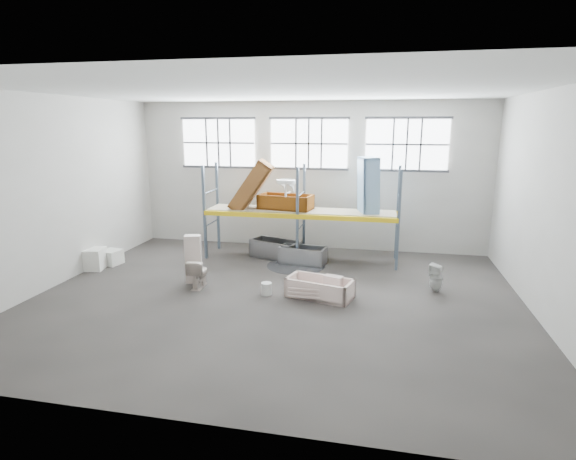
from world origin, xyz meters
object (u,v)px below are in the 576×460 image
(blue_tub_upright, at_px, (368,186))
(bucket, at_px, (266,289))
(cistern_tall, at_px, (193,259))
(steel_tub_right, at_px, (303,255))
(carton_near, at_px, (91,259))
(toilet_white, at_px, (436,278))
(toilet_beige, at_px, (198,273))
(bathtub_beige, at_px, (320,288))
(steel_tub_left, at_px, (275,249))
(rust_tub_flat, at_px, (286,202))

(blue_tub_upright, bearing_deg, bucket, -124.72)
(cistern_tall, relative_size, steel_tub_right, 0.93)
(steel_tub_right, xyz_separation_m, carton_near, (-6.09, -1.86, 0.05))
(steel_tub_right, distance_m, blue_tub_upright, 2.92)
(toilet_white, xyz_separation_m, blue_tub_upright, (-1.89, 2.27, 2.03))
(cistern_tall, xyz_separation_m, bucket, (2.17, -0.50, -0.51))
(toilet_beige, xyz_separation_m, blue_tub_upright, (4.26, 3.23, 2.00))
(toilet_beige, xyz_separation_m, toilet_white, (6.15, 0.96, -0.02))
(bathtub_beige, bearing_deg, toilet_white, 33.67)
(cistern_tall, xyz_separation_m, steel_tub_right, (2.61, 2.34, -0.40))
(toilet_white, bearing_deg, blue_tub_upright, -118.25)
(toilet_beige, bearing_deg, steel_tub_right, -133.70)
(bathtub_beige, relative_size, carton_near, 2.22)
(bathtub_beige, distance_m, steel_tub_left, 3.66)
(bucket, bearing_deg, steel_tub_left, 99.28)
(bathtub_beige, distance_m, steel_tub_right, 2.88)
(toilet_beige, height_order, steel_tub_left, toilet_beige)
(rust_tub_flat, bearing_deg, toilet_beige, -117.43)
(cistern_tall, xyz_separation_m, carton_near, (-3.48, 0.47, -0.35))
(toilet_beige, bearing_deg, toilet_white, -173.59)
(blue_tub_upright, bearing_deg, carton_near, -163.17)
(bucket, height_order, carton_near, carton_near)
(toilet_white, xyz_separation_m, carton_near, (-9.90, -0.15, -0.06))
(cistern_tall, relative_size, steel_tub_left, 0.84)
(cistern_tall, bearing_deg, bucket, -27.94)
(bucket, bearing_deg, cistern_tall, 167.01)
(toilet_white, bearing_deg, toilet_beige, -59.17)
(toilet_white, xyz_separation_m, steel_tub_right, (-3.81, 1.71, -0.11))
(toilet_beige, relative_size, cistern_tall, 0.59)
(rust_tub_flat, relative_size, carton_near, 2.30)
(bucket, xyz_separation_m, carton_near, (-5.65, 0.98, 0.16))
(toilet_white, distance_m, steel_tub_right, 4.18)
(bathtub_beige, relative_size, blue_tub_upright, 0.92)
(steel_tub_left, relative_size, carton_near, 2.17)
(bathtub_beige, height_order, bucket, bathtub_beige)
(rust_tub_flat, bearing_deg, cistern_tall, -123.91)
(cistern_tall, height_order, bucket, cistern_tall)
(toilet_white, height_order, rust_tub_flat, rust_tub_flat)
(toilet_white, relative_size, blue_tub_upright, 0.42)
(blue_tub_upright, distance_m, bucket, 4.70)
(toilet_beige, distance_m, steel_tub_left, 3.38)
(toilet_beige, xyz_separation_m, rust_tub_flat, (1.68, 3.24, 1.43))
(steel_tub_left, bearing_deg, carton_near, -156.07)
(carton_near, bearing_deg, rust_tub_flat, 24.07)
(rust_tub_flat, bearing_deg, bucket, -86.26)
(steel_tub_right, xyz_separation_m, rust_tub_flat, (-0.66, 0.56, 1.56))
(bathtub_beige, distance_m, rust_tub_flat, 3.97)
(bathtub_beige, relative_size, toilet_beige, 2.07)
(rust_tub_flat, xyz_separation_m, carton_near, (-5.43, -2.43, -1.51))
(bathtub_beige, height_order, toilet_beige, toilet_beige)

